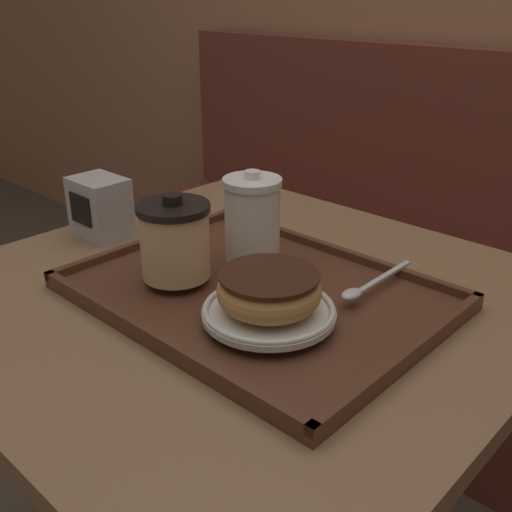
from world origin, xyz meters
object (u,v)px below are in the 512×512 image
(donut_chocolate_glazed, at_px, (269,290))
(napkin_dispenser, at_px, (100,207))
(coffee_cup_front, at_px, (175,240))
(coffee_cup_rear, at_px, (252,219))
(spoon, at_px, (363,288))

(donut_chocolate_glazed, xyz_separation_m, napkin_dispenser, (-0.43, 0.04, -0.01))
(coffee_cup_front, bearing_deg, donut_chocolate_glazed, 1.18)
(coffee_cup_rear, bearing_deg, coffee_cup_front, -108.84)
(coffee_cup_rear, distance_m, spoon, 0.19)
(coffee_cup_rear, relative_size, napkin_dispenser, 1.33)
(donut_chocolate_glazed, bearing_deg, napkin_dispenser, 174.23)
(coffee_cup_rear, xyz_separation_m, donut_chocolate_glazed, (0.13, -0.11, -0.03))
(donut_chocolate_glazed, height_order, spoon, donut_chocolate_glazed)
(coffee_cup_front, height_order, coffee_cup_rear, coffee_cup_rear)
(coffee_cup_rear, xyz_separation_m, spoon, (0.18, 0.02, -0.06))
(coffee_cup_front, xyz_separation_m, donut_chocolate_glazed, (0.17, 0.00, -0.02))
(coffee_cup_front, relative_size, donut_chocolate_glazed, 0.92)
(coffee_cup_front, xyz_separation_m, spoon, (0.22, 0.14, -0.05))
(coffee_cup_rear, distance_m, napkin_dispenser, 0.30)
(spoon, height_order, napkin_dispenser, napkin_dispenser)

